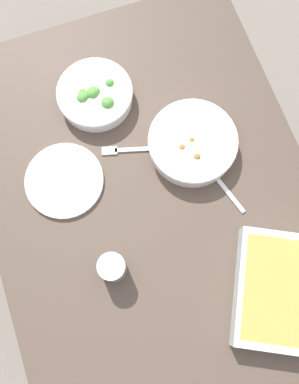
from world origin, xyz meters
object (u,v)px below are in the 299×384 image
Objects in this scene: drink_cup at (112,268)px; baking_dish at (280,291)px; side_plate at (64,180)px; fork_on_table at (128,150)px; spoon_by_stew at (218,180)px; broccoli_bowl at (95,95)px; stew_bowl at (192,143)px.

baking_dish is at bearing -117.01° from drink_cup.
fork_on_table is at bearing -81.71° from side_plate.
side_plate is 0.43m from spoon_by_stew.
side_plate is (0.28, 0.05, -0.03)m from drink_cup.
drink_cup is (-0.49, 0.11, 0.01)m from broccoli_bowl.
broccoli_bowl is (0.23, 0.21, -0.00)m from stew_bowl.
side_plate is at bearing 11.09° from drink_cup.
baking_dish is (-0.68, -0.28, 0.00)m from broccoli_bowl.
side_plate is 1.26× the size of fork_on_table.
baking_dish is 0.43m from drink_cup.
fork_on_table is (0.05, 0.18, -0.03)m from stew_bowl.
drink_cup is at bearing -168.91° from side_plate.
fork_on_table is at bearing -25.01° from drink_cup.
baking_dish reaches higher than side_plate.
spoon_by_stew is (0.33, 0.03, -0.03)m from baking_dish.
fork_on_table is at bearing 73.82° from stew_bowl.
spoon_by_stew is (-0.14, -0.41, -0.00)m from side_plate.
drink_cup is at bearing 111.03° from spoon_by_stew.
baking_dish is (-0.45, -0.07, 0.00)m from stew_bowl.
drink_cup reaches higher than spoon_by_stew.
drink_cup reaches higher than baking_dish.
side_plate is (-0.21, 0.16, -0.02)m from broccoli_bowl.
spoon_by_stew reaches higher than fork_on_table.
stew_bowl is at bearing -51.31° from drink_cup.
broccoli_bowl is at bearing 22.26° from baking_dish.
fork_on_table is at bearing -168.37° from broccoli_bowl.
fork_on_table is (0.03, -0.20, -0.00)m from side_plate.
spoon_by_stew is at bearing -68.97° from drink_cup.
drink_cup reaches higher than stew_bowl.
stew_bowl is 1.14× the size of side_plate.
drink_cup reaches higher than side_plate.
drink_cup is at bearing 167.80° from broccoli_bowl.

